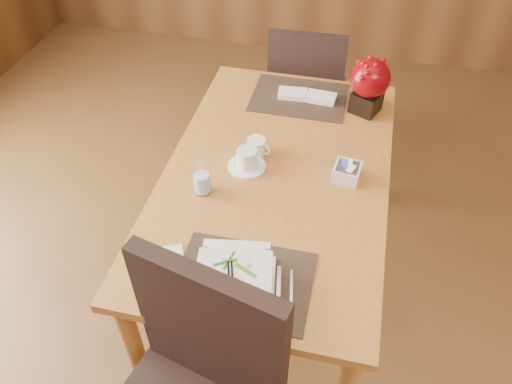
% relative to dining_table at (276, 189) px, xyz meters
% --- Properties ---
extents(dining_table, '(0.90, 1.50, 0.75)m').
position_rel_dining_table_xyz_m(dining_table, '(0.00, 0.00, 0.00)').
color(dining_table, '#AE7130').
rests_on(dining_table, ground).
extents(placemat_near, '(0.45, 0.33, 0.01)m').
position_rel_dining_table_xyz_m(placemat_near, '(0.00, -0.55, 0.10)').
color(placemat_near, black).
rests_on(placemat_near, dining_table).
extents(placemat_far, '(0.45, 0.33, 0.01)m').
position_rel_dining_table_xyz_m(placemat_far, '(0.00, 0.55, 0.10)').
color(placemat_far, black).
rests_on(placemat_far, dining_table).
extents(soup_setting, '(0.30, 0.30, 0.10)m').
position_rel_dining_table_xyz_m(soup_setting, '(-0.02, -0.59, 0.15)').
color(soup_setting, silver).
rests_on(soup_setting, dining_table).
extents(coffee_cup, '(0.16, 0.16, 0.09)m').
position_rel_dining_table_xyz_m(coffee_cup, '(-0.12, 0.00, 0.13)').
color(coffee_cup, silver).
rests_on(coffee_cup, dining_table).
extents(water_glass, '(0.07, 0.07, 0.16)m').
position_rel_dining_table_xyz_m(water_glass, '(-0.26, -0.17, 0.18)').
color(water_glass, white).
rests_on(water_glass, dining_table).
extents(creamer_jug, '(0.13, 0.13, 0.07)m').
position_rel_dining_table_xyz_m(creamer_jug, '(-0.11, 0.10, 0.13)').
color(creamer_jug, silver).
rests_on(creamer_jug, dining_table).
extents(sugar_caddy, '(0.11, 0.11, 0.06)m').
position_rel_dining_table_xyz_m(sugar_caddy, '(0.28, 0.03, 0.13)').
color(sugar_caddy, silver).
rests_on(sugar_caddy, dining_table).
extents(berry_decor, '(0.18, 0.18, 0.26)m').
position_rel_dining_table_xyz_m(berry_decor, '(0.32, 0.52, 0.25)').
color(berry_decor, black).
rests_on(berry_decor, dining_table).
extents(napkins_far, '(0.28, 0.10, 0.02)m').
position_rel_dining_table_xyz_m(napkins_far, '(0.05, 0.55, 0.12)').
color(napkins_far, white).
rests_on(napkins_far, dining_table).
extents(bread_plate, '(0.19, 0.19, 0.01)m').
position_rel_dining_table_xyz_m(bread_plate, '(-0.28, -0.55, 0.10)').
color(bread_plate, silver).
rests_on(bread_plate, dining_table).
extents(far_chair, '(0.44, 0.45, 0.92)m').
position_rel_dining_table_xyz_m(far_chair, '(-0.02, 0.98, -0.13)').
color(far_chair, black).
rests_on(far_chair, ground).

